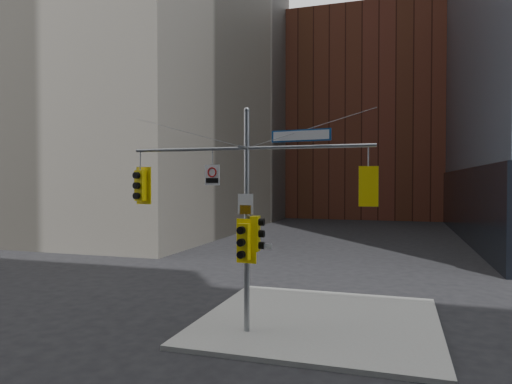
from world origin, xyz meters
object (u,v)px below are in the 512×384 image
Objects in this scene: traffic_light_west_arm at (140,186)px; traffic_light_east_arm at (368,186)px; signal_assembly at (247,198)px; regulatory_sign_arm at (212,174)px; traffic_light_pole_side at (257,234)px; traffic_light_pole_front at (244,242)px; street_sign_blade at (301,135)px.

traffic_light_west_arm is 7.63m from traffic_light_east_arm.
signal_assembly reaches higher than regulatory_sign_arm.
signal_assembly reaches higher than traffic_light_pole_side.
signal_assembly is 6.17× the size of traffic_light_west_arm.
traffic_light_west_arm is 4.45m from traffic_light_pole_side.
traffic_light_pole_side is at bearing -8.23° from traffic_light_east_arm.
regulatory_sign_arm reaches higher than traffic_light_east_arm.
regulatory_sign_arm reaches higher than traffic_light_pole_front.
signal_assembly is 3.78m from traffic_light_east_arm.
traffic_light_pole_side is at bearing 8.79° from traffic_light_west_arm.
traffic_light_pole_front is (-0.33, -0.28, -0.23)m from traffic_light_pole_side.
regulatory_sign_arm is (-1.51, -0.03, 1.89)m from traffic_light_pole_side.
traffic_light_east_arm is 1.76× the size of regulatory_sign_arm.
signal_assembly is 11.98× the size of regulatory_sign_arm.
regulatory_sign_arm is at bearing -172.29° from street_sign_blade.
signal_assembly is at bearing 6.35° from regulatory_sign_arm.
traffic_light_pole_front is 2.11× the size of regulatory_sign_arm.
traffic_light_pole_side is 0.49m from traffic_light_pole_front.
traffic_light_pole_front is (-3.76, -0.27, -1.75)m from traffic_light_east_arm.
traffic_light_pole_front is at bearing -89.88° from signal_assembly.
signal_assembly reaches higher than traffic_light_east_arm.
regulatory_sign_arm is at bearing 88.16° from traffic_light_pole_side.
regulatory_sign_arm is at bearing -179.01° from signal_assembly.
street_sign_blade is (1.42, -0.01, 3.06)m from traffic_light_pole_side.
traffic_light_pole_front is (3.86, -0.28, -1.75)m from traffic_light_west_arm.
traffic_light_west_arm is (-3.86, 0.01, 0.38)m from signal_assembly.
traffic_light_west_arm is at bearing -179.26° from traffic_light_pole_front.
traffic_light_pole_side reaches higher than traffic_light_pole_front.
street_sign_blade reaches higher than traffic_light_east_arm.
traffic_light_east_arm is 0.83× the size of traffic_light_pole_front.
street_sign_blade is at bearing 13.66° from traffic_light_pole_front.
traffic_light_west_arm reaches higher than traffic_light_pole_front.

